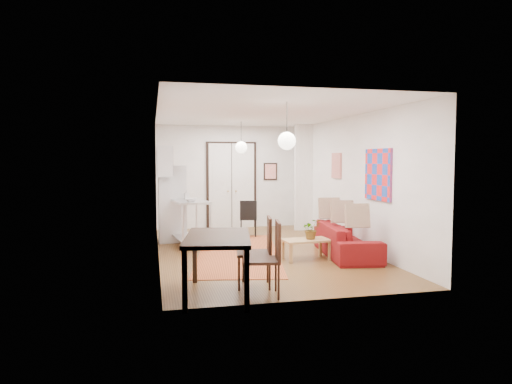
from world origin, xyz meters
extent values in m
plane|color=brown|center=(0.00, 0.00, 0.00)|extent=(7.00, 7.00, 0.00)
cube|color=white|center=(0.00, 0.00, 2.90)|extent=(4.20, 7.00, 0.02)
cube|color=white|center=(0.00, 3.50, 1.45)|extent=(4.20, 0.02, 2.90)
cube|color=white|center=(0.00, -3.50, 1.45)|extent=(4.20, 0.02, 2.90)
cube|color=white|center=(-2.10, 0.00, 1.45)|extent=(0.02, 7.00, 2.90)
cube|color=white|center=(2.10, 0.00, 1.45)|extent=(0.02, 7.00, 2.90)
cube|color=white|center=(0.00, 3.46, 1.20)|extent=(1.44, 0.06, 2.50)
cube|color=white|center=(1.85, 2.55, 1.45)|extent=(0.50, 0.10, 2.90)
cube|color=silver|center=(-1.92, 1.50, 1.90)|extent=(0.35, 1.00, 0.70)
cube|color=red|center=(2.08, -1.25, 1.65)|extent=(0.05, 1.00, 1.00)
cube|color=beige|center=(2.08, 0.80, 1.80)|extent=(0.05, 0.50, 0.60)
cube|color=red|center=(1.15, 3.47, 1.60)|extent=(0.40, 0.03, 0.50)
cube|color=#9D6641|center=(-2.07, 2.00, 1.95)|extent=(0.03, 0.44, 0.54)
sphere|color=white|center=(0.00, 2.00, 2.25)|extent=(0.30, 0.30, 0.30)
cylinder|color=black|center=(0.00, 2.00, 2.65)|extent=(0.01, 0.01, 0.50)
sphere|color=white|center=(0.00, -2.00, 2.25)|extent=(0.30, 0.30, 0.30)
cylinder|color=black|center=(0.00, -2.00, 2.65)|extent=(0.01, 0.01, 0.50)
cube|color=#BF5A2F|center=(-0.48, -0.14, 0.01)|extent=(2.38, 4.52, 0.01)
imported|color=maroon|center=(1.60, -0.87, 0.32)|extent=(2.31, 1.16, 0.65)
cube|color=tan|center=(0.69, -1.05, 0.38)|extent=(0.95, 0.58, 0.04)
cube|color=tan|center=(0.28, -1.26, 0.18)|extent=(0.05, 0.05, 0.36)
cube|color=tan|center=(1.09, -1.26, 0.18)|extent=(0.05, 0.05, 0.36)
cube|color=tan|center=(0.28, -0.85, 0.18)|extent=(0.05, 0.05, 0.36)
cube|color=tan|center=(1.09, -0.85, 0.18)|extent=(0.05, 0.05, 0.36)
imported|color=#407133|center=(0.79, -1.05, 0.60)|extent=(0.34, 0.38, 0.39)
cube|color=silver|center=(-1.39, 0.86, 1.01)|extent=(0.86, 1.43, 0.05)
cube|color=silver|center=(-1.39, 0.86, 0.20)|extent=(0.81, 1.39, 0.03)
cylinder|color=silver|center=(-1.69, 0.23, 0.51)|extent=(0.04, 0.04, 1.01)
cylinder|color=silver|center=(-1.10, 0.23, 0.51)|extent=(0.04, 0.04, 1.01)
cylinder|color=silver|center=(-1.69, 1.50, 0.51)|extent=(0.04, 0.04, 1.01)
cylinder|color=silver|center=(-1.10, 1.50, 0.51)|extent=(0.04, 0.04, 1.01)
imported|color=beige|center=(-1.39, 0.56, 1.07)|extent=(0.29, 0.29, 0.06)
imported|color=teal|center=(-1.44, 1.11, 1.14)|extent=(0.12, 0.12, 0.22)
cube|color=silver|center=(-1.75, 1.58, 0.90)|extent=(0.64, 0.64, 1.81)
cube|color=black|center=(-1.31, -3.01, 0.84)|extent=(1.15, 1.69, 0.06)
cube|color=black|center=(-1.70, -3.74, 0.40)|extent=(0.08, 0.08, 0.80)
cube|color=black|center=(-0.92, -3.74, 0.40)|extent=(0.08, 0.08, 0.80)
cube|color=black|center=(-1.70, -2.29, 0.40)|extent=(0.08, 0.08, 0.80)
cube|color=black|center=(-0.92, -2.29, 0.40)|extent=(0.08, 0.08, 0.80)
cube|color=#3A2012|center=(-0.71, -2.66, 0.51)|extent=(0.59, 0.57, 0.04)
cube|color=#3A2012|center=(-0.71, -2.42, 0.80)|extent=(0.13, 0.49, 0.54)
cylinder|color=#3A2012|center=(-0.93, -2.89, 0.26)|extent=(0.03, 0.03, 0.51)
cylinder|color=#3A2012|center=(-0.50, -2.89, 0.26)|extent=(0.03, 0.03, 0.51)
cylinder|color=#3A2012|center=(-0.93, -2.43, 0.26)|extent=(0.03, 0.03, 0.51)
cylinder|color=#3A2012|center=(-0.50, -2.43, 0.26)|extent=(0.03, 0.03, 0.51)
cube|color=#3A2012|center=(-0.71, -3.15, 0.51)|extent=(0.59, 0.57, 0.04)
cube|color=#3A2012|center=(-0.71, -2.91, 0.80)|extent=(0.13, 0.49, 0.54)
cylinder|color=#3A2012|center=(-0.93, -3.38, 0.26)|extent=(0.03, 0.03, 0.51)
cylinder|color=#3A2012|center=(-0.50, -3.38, 0.26)|extent=(0.03, 0.03, 0.51)
cylinder|color=#3A2012|center=(-0.93, -2.92, 0.26)|extent=(0.03, 0.03, 0.51)
cylinder|color=#3A2012|center=(-0.50, -2.92, 0.26)|extent=(0.03, 0.03, 0.51)
cube|color=black|center=(0.16, 1.89, 0.45)|extent=(0.50, 0.50, 0.04)
cube|color=black|center=(0.16, 2.08, 0.70)|extent=(0.42, 0.12, 0.45)
cylinder|color=black|center=(-0.02, 1.71, 0.23)|extent=(0.03, 0.03, 0.45)
cylinder|color=black|center=(0.34, 1.71, 0.23)|extent=(0.03, 0.03, 0.45)
cylinder|color=black|center=(-0.02, 2.07, 0.23)|extent=(0.03, 0.03, 0.45)
cylinder|color=black|center=(0.34, 2.07, 0.23)|extent=(0.03, 0.03, 0.45)
camera|label=1|loc=(-2.20, -9.35, 1.93)|focal=32.00mm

